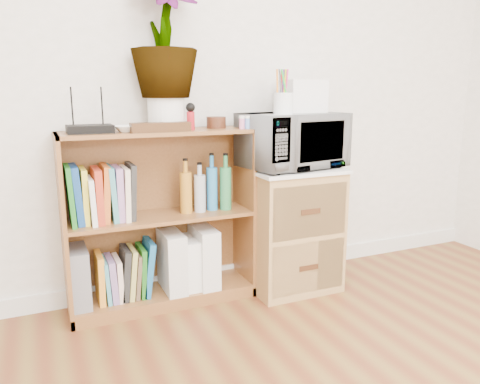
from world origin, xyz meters
TOP-DOWN VIEW (x-y plane):
  - skirting_board at (0.00, 2.24)m, footprint 4.00×0.02m
  - bookshelf at (-0.35, 2.10)m, footprint 1.00×0.30m
  - wicker_unit at (0.40, 2.02)m, footprint 0.50×0.45m
  - microwave at (0.40, 2.02)m, footprint 0.62×0.47m
  - pen_cup at (0.28, 1.91)m, footprint 0.10×0.10m
  - small_appliance at (0.49, 2.07)m, footprint 0.23×0.19m
  - router at (-0.69, 2.08)m, footprint 0.21×0.15m
  - white_bowl at (-0.51, 2.07)m, footprint 0.13×0.13m
  - plant_pot at (-0.29, 2.12)m, footprint 0.19×0.19m
  - potted_plant at (-0.29, 2.12)m, footprint 0.34×0.34m
  - trinket_box at (-0.36, 2.00)m, footprint 0.29×0.07m
  - kokeshi_doll at (-0.18, 2.06)m, footprint 0.04×0.04m
  - wooden_bowl at (-0.02, 2.11)m, footprint 0.11×0.11m
  - paint_jars at (0.12, 2.01)m, footprint 0.10×0.04m
  - file_box at (-0.78, 2.10)m, footprint 0.09×0.24m
  - magazine_holder_left at (-0.30, 2.09)m, footprint 0.10×0.27m
  - magazine_holder_mid at (-0.20, 2.09)m, footprint 0.09×0.22m
  - magazine_holder_right at (-0.11, 2.09)m, footprint 0.11×0.27m
  - cookbooks at (-0.65, 2.10)m, footprint 0.34×0.20m
  - liquor_bottles at (-0.10, 2.10)m, footprint 0.29×0.07m
  - lower_books at (-0.56, 2.10)m, footprint 0.30×0.19m

SIDE VIEW (x-z plane):
  - skirting_board at x=0.00m, z-range 0.00..0.10m
  - lower_books at x=-0.56m, z-range 0.05..0.35m
  - magazine_holder_mid at x=-0.20m, z-range 0.07..0.35m
  - file_box at x=-0.78m, z-range 0.07..0.37m
  - magazine_holder_left at x=-0.30m, z-range 0.07..0.40m
  - magazine_holder_right at x=-0.11m, z-range 0.07..0.40m
  - wicker_unit at x=0.40m, z-range 0.00..0.70m
  - bookshelf at x=-0.35m, z-range 0.00..0.95m
  - cookbooks at x=-0.65m, z-range 0.49..0.79m
  - liquor_bottles at x=-0.10m, z-range 0.49..0.80m
  - microwave at x=0.40m, z-range 0.72..1.03m
  - white_bowl at x=-0.51m, z-range 0.95..0.98m
  - router at x=-0.69m, z-range 0.95..0.99m
  - trinket_box at x=-0.36m, z-range 0.95..1.00m
  - paint_jars at x=0.12m, z-range 0.95..1.00m
  - wooden_bowl at x=-0.02m, z-range 0.95..1.01m
  - kokeshi_doll at x=-0.18m, z-range 0.95..1.04m
  - plant_pot at x=-0.29m, z-range 0.95..1.11m
  - pen_cup at x=0.28m, z-range 1.03..1.14m
  - small_appliance at x=0.49m, z-range 1.03..1.21m
  - potted_plant at x=-0.29m, z-range 1.11..1.72m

